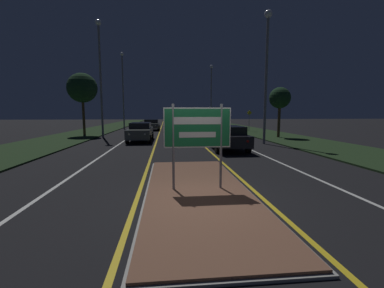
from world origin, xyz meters
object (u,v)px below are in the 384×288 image
object	(u,v)px
warning_sign	(249,119)
streetlight_right_near	(267,58)
streetlight_right_far	(211,88)
streetlight_left_far	(123,84)
highway_sign	(197,131)
car_receding_0	(227,137)
car_approaching_0	(141,131)
streetlight_left_near	(100,64)
car_receding_1	(196,126)
car_approaching_1	(151,124)

from	to	relation	value
warning_sign	streetlight_right_near	bearing A→B (deg)	-102.99
streetlight_right_far	streetlight_left_far	bearing A→B (deg)	-150.37
highway_sign	streetlight_left_far	xyz separation A→B (m)	(-6.46, 28.01, 4.22)
highway_sign	streetlight_right_near	size ratio (longest dim) A/B	0.26
streetlight_right_far	car_receding_0	world-z (taller)	streetlight_right_far
streetlight_left_far	car_approaching_0	bearing A→B (deg)	-76.24
highway_sign	streetlight_left_near	xyz separation A→B (m)	(-6.55, 16.72, 4.72)
streetlight_left_far	streetlight_right_near	size ratio (longest dim) A/B	1.09
highway_sign	streetlight_right_far	size ratio (longest dim) A/B	0.24
streetlight_right_near	car_approaching_0	xyz separation A→B (m)	(-8.98, 2.71, -5.21)
highway_sign	streetlight_right_near	distance (m)	13.00
streetlight_left_far	car_receding_1	bearing A→B (deg)	-38.12
streetlight_left_near	streetlight_right_far	size ratio (longest dim) A/B	1.02
car_receding_0	warning_sign	bearing A→B (deg)	66.99
streetlight_left_near	streetlight_left_far	distance (m)	11.31
car_approaching_1	warning_sign	world-z (taller)	warning_sign
streetlight_right_near	warning_sign	distance (m)	12.55
streetlight_right_far	car_receding_0	size ratio (longest dim) A/B	2.14
highway_sign	car_approaching_1	world-z (taller)	highway_sign
streetlight_left_far	streetlight_right_far	size ratio (longest dim) A/B	1.00
streetlight_left_far	car_receding_0	size ratio (longest dim) A/B	2.15
streetlight_left_far	warning_sign	xyz separation A→B (m)	(15.20, -5.91, -4.41)
car_approaching_0	warning_sign	distance (m)	14.55
streetlight_right_far	car_approaching_0	world-z (taller)	streetlight_right_far
car_approaching_1	car_receding_1	bearing A→B (deg)	-44.27
car_receding_0	highway_sign	bearing A→B (deg)	-109.03
car_approaching_0	warning_sign	bearing A→B (deg)	36.92
highway_sign	streetlight_right_far	xyz separation A→B (m)	(6.56, 35.42, 4.53)
car_approaching_1	car_approaching_0	bearing A→B (deg)	-90.62
car_receding_1	car_approaching_1	bearing A→B (deg)	135.73
streetlight_left_near	car_approaching_0	bearing A→B (deg)	-42.30
streetlight_right_far	car_receding_1	distance (m)	15.92
streetlight_left_near	car_receding_0	xyz separation A→B (m)	(9.33, -8.64, -5.67)
streetlight_right_near	warning_sign	size ratio (longest dim) A/B	3.77
highway_sign	car_approaching_1	distance (m)	26.23
streetlight_left_near	car_receding_1	bearing A→B (deg)	26.07
car_receding_1	warning_sign	distance (m)	6.50
car_receding_0	warning_sign	size ratio (longest dim) A/B	1.91
car_receding_1	warning_sign	size ratio (longest dim) A/B	1.73
streetlight_left_near	car_receding_1	size ratio (longest dim) A/B	2.42
highway_sign	streetlight_left_far	distance (m)	29.06
car_approaching_0	car_receding_0	bearing A→B (deg)	-43.09
streetlight_left_far	car_receding_1	distance (m)	12.37
streetlight_left_near	car_approaching_1	distance (m)	11.61
streetlight_left_far	car_receding_0	xyz separation A→B (m)	(9.25, -19.94, -5.17)
highway_sign	car_receding_0	xyz separation A→B (m)	(2.79, 8.08, -0.95)
car_receding_0	warning_sign	distance (m)	15.26
streetlight_left_far	streetlight_right_near	world-z (taller)	streetlight_left_far
car_approaching_0	car_approaching_1	bearing A→B (deg)	89.38
streetlight_left_far	car_receding_0	world-z (taller)	streetlight_left_far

